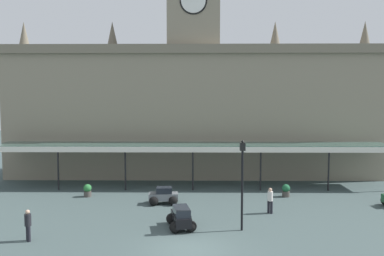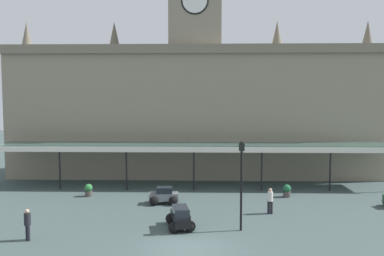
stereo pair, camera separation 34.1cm
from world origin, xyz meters
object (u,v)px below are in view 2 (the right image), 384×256
(car_grey_sedan, at_px, (164,197))
(planter_by_canopy, at_px, (89,190))
(pedestrian_crossing_forecourt, at_px, (270,200))
(victorian_lamppost, at_px, (241,175))
(pedestrian_near_entrance, at_px, (27,223))
(planter_near_kerb, at_px, (287,191))
(car_black_estate, at_px, (180,218))

(car_grey_sedan, xyz_separation_m, planter_by_canopy, (-5.95, 1.91, -0.01))
(pedestrian_crossing_forecourt, relative_size, victorian_lamppost, 0.33)
(planter_by_canopy, bearing_deg, pedestrian_crossing_forecourt, -17.42)
(pedestrian_near_entrance, bearing_deg, planter_near_kerb, 30.91)
(pedestrian_near_entrance, height_order, victorian_lamppost, victorian_lamppost)
(pedestrian_near_entrance, xyz_separation_m, planter_near_kerb, (15.58, 9.33, -0.42))
(car_grey_sedan, bearing_deg, pedestrian_near_entrance, -131.68)
(car_grey_sedan, relative_size, victorian_lamppost, 0.41)
(car_grey_sedan, bearing_deg, planter_near_kerb, 12.80)
(car_grey_sedan, bearing_deg, planter_by_canopy, 162.19)
(pedestrian_near_entrance, distance_m, planter_by_canopy, 9.19)
(pedestrian_crossing_forecourt, relative_size, planter_near_kerb, 1.74)
(victorian_lamppost, bearing_deg, planter_near_kerb, 60.70)
(victorian_lamppost, xyz_separation_m, planter_by_canopy, (-10.84, 7.37, -2.68))
(victorian_lamppost, height_order, planter_by_canopy, victorian_lamppost)
(pedestrian_near_entrance, relative_size, planter_by_canopy, 1.74)
(pedestrian_near_entrance, xyz_separation_m, pedestrian_crossing_forecourt, (13.57, 5.07, 0.00))
(car_grey_sedan, distance_m, pedestrian_crossing_forecourt, 7.45)
(pedestrian_near_entrance, distance_m, planter_near_kerb, 18.17)
(car_grey_sedan, xyz_separation_m, pedestrian_crossing_forecourt, (7.11, -2.19, 0.41))
(victorian_lamppost, bearing_deg, car_black_estate, 174.50)
(pedestrian_crossing_forecourt, distance_m, planter_near_kerb, 4.73)
(car_black_estate, xyz_separation_m, victorian_lamppost, (3.45, -0.33, 2.60))
(planter_near_kerb, relative_size, planter_by_canopy, 1.00)
(car_black_estate, relative_size, car_grey_sedan, 1.13)
(planter_near_kerb, xyz_separation_m, planter_by_canopy, (-15.07, -0.16, 0.00))
(planter_by_canopy, bearing_deg, planter_near_kerb, 0.61)
(car_grey_sedan, height_order, pedestrian_near_entrance, pedestrian_near_entrance)
(planter_by_canopy, bearing_deg, pedestrian_near_entrance, -93.21)
(car_grey_sedan, height_order, planter_near_kerb, car_grey_sedan)
(victorian_lamppost, bearing_deg, pedestrian_near_entrance, -170.99)
(pedestrian_near_entrance, distance_m, pedestrian_crossing_forecourt, 14.49)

